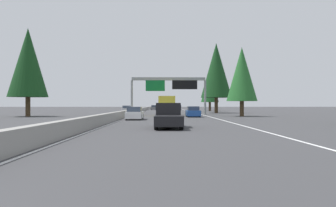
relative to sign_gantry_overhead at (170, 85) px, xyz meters
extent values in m
plane|color=#38383A|center=(8.36, 6.04, -4.99)|extent=(320.00, 320.00, 0.00)
cube|color=gray|center=(28.36, 6.34, -4.54)|extent=(180.00, 0.56, 0.90)
cube|color=silver|center=(18.36, -5.48, -4.98)|extent=(160.00, 0.16, 0.01)
cube|color=silver|center=(18.36, 5.79, -4.98)|extent=(160.00, 0.16, 0.01)
cylinder|color=gray|center=(0.04, 6.34, -2.11)|extent=(0.36, 0.36, 5.77)
cylinder|color=gray|center=(0.04, -5.98, -2.11)|extent=(0.36, 0.36, 5.77)
cube|color=gray|center=(0.04, 0.18, 1.03)|extent=(0.50, 12.32, 0.50)
cube|color=#0C602D|center=(-0.11, 2.39, -0.07)|extent=(0.12, 3.20, 1.90)
cube|color=black|center=(-0.11, -2.53, 0.03)|extent=(0.16, 4.20, 1.50)
cube|color=black|center=(-30.68, 0.64, -4.38)|extent=(5.60, 2.00, 0.70)
cube|color=black|center=(-29.67, 0.64, -3.58)|extent=(2.24, 1.84, 0.90)
cube|color=#2D3847|center=(-29.67, 0.64, -3.49)|extent=(2.02, 1.92, 0.41)
cylinder|color=black|center=(-28.83, 1.50, -4.59)|extent=(0.80, 0.28, 0.80)
cylinder|color=black|center=(-28.83, -0.22, -4.59)|extent=(0.80, 0.28, 0.80)
cylinder|color=black|center=(-32.53, 1.50, -4.59)|extent=(0.80, 0.28, 0.80)
cylinder|color=black|center=(-32.53, -0.22, -4.59)|extent=(0.80, 0.28, 0.80)
cube|color=#1E4793|center=(-9.44, -3.08, -4.46)|extent=(4.40, 1.80, 0.76)
cube|color=#2D3847|center=(-9.66, -3.08, -3.80)|extent=(2.46, 1.51, 0.56)
cylinder|color=black|center=(-8.03, -2.29, -4.67)|extent=(0.64, 0.22, 0.64)
cylinder|color=black|center=(-8.03, -3.87, -4.67)|extent=(0.64, 0.22, 0.64)
cylinder|color=black|center=(-10.85, -2.29, -4.67)|extent=(0.64, 0.22, 0.64)
cylinder|color=black|center=(-10.85, -3.87, -4.67)|extent=(0.64, 0.22, 0.64)
cube|color=gold|center=(-5.26, 0.54, -3.29)|extent=(6.12, 2.40, 2.50)
cube|color=#AD931E|center=(-1.01, 0.54, -3.59)|extent=(2.38, 2.30, 1.90)
cylinder|color=black|center=(-1.18, 1.60, -4.54)|extent=(0.90, 0.28, 0.90)
cylinder|color=black|center=(-1.18, -0.52, -4.54)|extent=(0.90, 0.28, 0.90)
cylinder|color=black|center=(-6.96, 1.60, -4.54)|extent=(0.90, 0.28, 0.90)
cylinder|color=black|center=(-6.96, -0.52, -4.54)|extent=(0.90, 0.28, 0.90)
cube|color=slate|center=(47.21, 4.00, -4.46)|extent=(4.40, 1.80, 0.76)
cube|color=#2D3847|center=(46.99, 4.00, -3.80)|extent=(2.46, 1.51, 0.56)
cylinder|color=black|center=(48.62, 4.79, -4.67)|extent=(0.64, 0.22, 0.64)
cylinder|color=black|center=(48.62, 3.21, -4.67)|extent=(0.64, 0.22, 0.64)
cylinder|color=black|center=(45.80, 4.79, -4.67)|extent=(0.64, 0.22, 0.64)
cylinder|color=black|center=(45.80, 3.21, -4.67)|extent=(0.64, 0.22, 0.64)
cube|color=white|center=(-17.30, 4.31, -4.46)|extent=(4.40, 1.80, 0.76)
cube|color=#2D3847|center=(-17.52, 4.31, -3.80)|extent=(2.46, 1.51, 0.56)
cylinder|color=black|center=(-15.89, 5.10, -4.67)|extent=(0.64, 0.22, 0.64)
cylinder|color=black|center=(-15.89, 3.52, -4.67)|extent=(0.64, 0.22, 0.64)
cylinder|color=black|center=(-18.71, 5.10, -4.67)|extent=(0.64, 0.22, 0.64)
cylinder|color=black|center=(-18.71, 3.52, -4.67)|extent=(0.64, 0.22, 0.64)
cube|color=silver|center=(15.40, 8.87, -4.46)|extent=(4.40, 1.80, 0.76)
cube|color=#2D3847|center=(15.18, 8.87, -3.80)|extent=(2.46, 1.51, 0.56)
cylinder|color=black|center=(16.81, 9.66, -4.67)|extent=(0.64, 0.22, 0.64)
cylinder|color=black|center=(16.81, 8.08, -4.67)|extent=(0.64, 0.22, 0.64)
cylinder|color=black|center=(13.99, 9.66, -4.67)|extent=(0.64, 0.22, 0.64)
cylinder|color=black|center=(13.99, 8.08, -4.67)|extent=(0.64, 0.22, 0.64)
cylinder|color=#4C3823|center=(-7.23, -10.44, -3.88)|extent=(0.60, 0.60, 2.23)
cone|color=#236028|center=(-7.23, -10.44, 1.19)|extent=(4.46, 4.46, 7.90)
cylinder|color=#4C3823|center=(11.28, -9.66, -3.43)|extent=(0.70, 0.70, 3.11)
cone|color=#143D19|center=(11.28, -9.66, 3.65)|extent=(6.23, 6.23, 11.04)
cylinder|color=#4C3823|center=(30.97, -11.13, -3.83)|extent=(0.61, 0.61, 2.33)
cone|color=#194C1E|center=(30.97, -11.13, 1.47)|extent=(4.66, 4.66, 8.25)
cylinder|color=#4C3823|center=(-7.52, 20.54, -3.59)|extent=(0.67, 0.67, 2.81)
cone|color=#143D19|center=(-7.52, 20.54, 2.80)|extent=(5.62, 5.62, 9.96)
camera|label=1|loc=(-55.12, 0.99, -3.23)|focal=35.21mm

